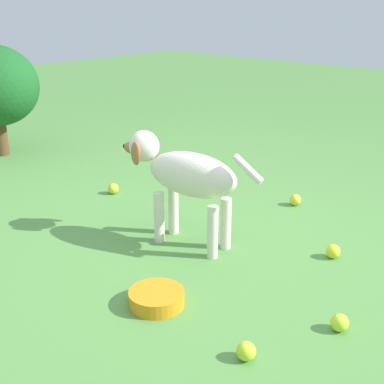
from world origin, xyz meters
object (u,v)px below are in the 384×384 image
Objects in this scene: tennis_ball_2 at (333,251)px; tennis_ball_4 at (340,323)px; tennis_ball_0 at (113,189)px; tennis_ball_1 at (295,200)px; tennis_ball_3 at (246,351)px; water_bowl at (156,298)px; dog at (184,175)px.

tennis_ball_4 is (0.30, -0.50, 0.00)m from tennis_ball_2.
tennis_ball_1 is (0.93, 0.58, 0.00)m from tennis_ball_0.
tennis_ball_3 is at bearing -112.90° from tennis_ball_4.
tennis_ball_0 is at bearing 167.89° from tennis_ball_4.
tennis_ball_3 is 0.39m from tennis_ball_4.
tennis_ball_1 is at bearing 115.56° from tennis_ball_3.
tennis_ball_3 is at bearing -80.49° from tennis_ball_2.
water_bowl is at bearing -151.95° from tennis_ball_4.
water_bowl is at bearing 114.10° from dog.
dog is 0.66m from water_bowl.
tennis_ball_2 is (1.41, 0.13, 0.00)m from tennis_ball_0.
tennis_ball_0 is 1.00× the size of tennis_ball_1.
tennis_ball_0 is 1.00× the size of tennis_ball_3.
tennis_ball_2 is at bearing 99.51° from tennis_ball_3.
tennis_ball_0 is 1.00× the size of tennis_ball_2.
tennis_ball_1 is 1.00× the size of tennis_ball_4.
tennis_ball_1 is at bearing 129.29° from tennis_ball_4.
tennis_ball_1 is at bearing 97.38° from water_bowl.
tennis_ball_3 is 1.00× the size of tennis_ball_4.
tennis_ball_3 is at bearing -4.02° from water_bowl.
dog is at bearing -100.14° from tennis_ball_1.
tennis_ball_4 reaches higher than water_bowl.
dog reaches higher than tennis_ball_2.
tennis_ball_1 is 1.00× the size of tennis_ball_3.
dog is 0.86m from tennis_ball_1.
tennis_ball_3 is (0.14, -0.86, 0.00)m from tennis_ball_2.
tennis_ball_2 is at bearing -43.03° from tennis_ball_1.
water_bowl is (0.31, -0.49, -0.32)m from dog.
tennis_ball_0 reaches higher than water_bowl.
dog is at bearing -151.45° from tennis_ball_2.
tennis_ball_4 is at bearing -12.11° from tennis_ball_0.
dog is 11.82× the size of tennis_ball_4.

